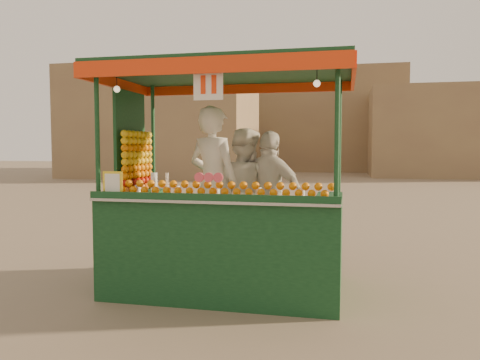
% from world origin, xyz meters
% --- Properties ---
extents(ground, '(90.00, 90.00, 0.00)m').
position_xyz_m(ground, '(0.00, 0.00, 0.00)').
color(ground, '#726351').
rests_on(ground, ground).
extents(building_left, '(10.00, 6.00, 6.00)m').
position_xyz_m(building_left, '(-9.00, 20.00, 3.00)').
color(building_left, olive).
rests_on(building_left, ground).
extents(building_right, '(9.00, 6.00, 5.00)m').
position_xyz_m(building_right, '(7.00, 24.00, 2.50)').
color(building_right, olive).
rests_on(building_right, ground).
extents(building_center, '(14.00, 7.00, 7.00)m').
position_xyz_m(building_center, '(-2.00, 30.00, 3.50)').
color(building_center, olive).
rests_on(building_center, ground).
extents(juice_cart, '(2.85, 1.85, 2.59)m').
position_xyz_m(juice_cart, '(-0.26, -0.08, 0.84)').
color(juice_cart, '#0E3419').
rests_on(juice_cart, ground).
extents(vendor_left, '(0.79, 0.66, 1.86)m').
position_xyz_m(vendor_left, '(-0.41, 0.17, 1.23)').
color(vendor_left, white).
rests_on(vendor_left, ground).
extents(vendor_middle, '(0.94, 0.84, 1.60)m').
position_xyz_m(vendor_middle, '(-0.07, 0.34, 1.10)').
color(vendor_middle, white).
rests_on(vendor_middle, ground).
extents(vendor_right, '(0.99, 0.67, 1.57)m').
position_xyz_m(vendor_right, '(0.27, 0.29, 1.08)').
color(vendor_right, silver).
rests_on(vendor_right, ground).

